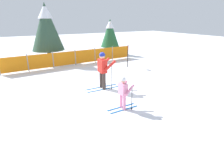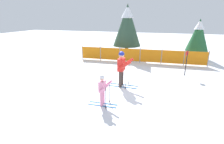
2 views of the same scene
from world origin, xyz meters
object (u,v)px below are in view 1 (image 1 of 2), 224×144
Objects in this scene: skier_adult at (103,67)px; safety_fence at (75,57)px; skier_child at (123,90)px; trail_marker at (128,54)px; conifer_near at (110,33)px; conifer_far at (46,26)px.

skier_adult is 0.19× the size of safety_fence.
trail_marker is (3.36, 4.70, 0.19)m from skier_child.
conifer_near is at bearing 60.19° from skier_adult.
safety_fence is at bearing -149.01° from conifer_near.
conifer_far is 5.58m from conifer_near.
safety_fence is 3.67m from trail_marker.
trail_marker is at bearing -104.36° from conifer_near.
skier_adult is at bearing 82.84° from skier_child.
skier_adult reaches higher than skier_child.
conifer_far reaches higher than skier_child.
conifer_near is (5.51, 0.59, -0.69)m from conifer_far.
skier_adult is 0.40× the size of conifer_far.
skier_adult is 8.51m from conifer_near.
safety_fence is 2.16× the size of conifer_far.
conifer_far is (-1.18, 6.69, 1.60)m from skier_adult.
conifer_far is at bearing 100.94° from skier_adult.
trail_marker reaches higher than safety_fence.
skier_adult is at bearing -140.22° from trail_marker.
skier_child is 0.83× the size of trail_marker.
skier_adult reaches higher than safety_fence.
conifer_far reaches higher than conifer_near.
safety_fence is 2.93× the size of conifer_near.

